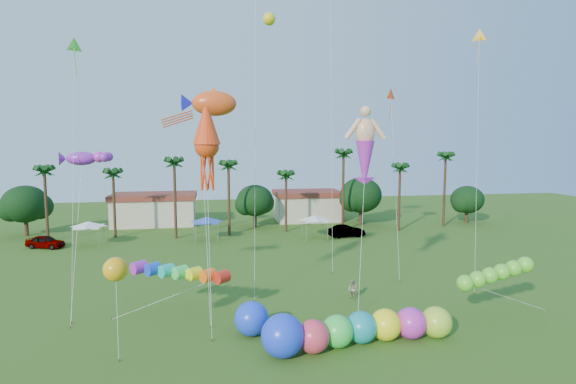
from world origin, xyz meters
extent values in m
cylinder|color=#3A2819|center=(-26.00, 40.00, 4.50)|extent=(0.36, 0.36, 9.00)
cylinder|color=#3A2819|center=(-18.00, 41.00, 4.25)|extent=(0.36, 0.36, 8.50)
cylinder|color=#3A2819|center=(-10.00, 39.00, 5.00)|extent=(0.36, 0.36, 10.00)
cylinder|color=#3A2819|center=(-3.00, 40.00, 4.75)|extent=(0.36, 0.36, 9.50)
cylinder|color=#3A2819|center=(5.00, 41.00, 4.00)|extent=(0.36, 0.36, 8.00)
cylinder|color=#3A2819|center=(13.00, 40.00, 5.50)|extent=(0.36, 0.36, 11.00)
cylinder|color=#3A2819|center=(21.00, 39.00, 4.50)|extent=(0.36, 0.36, 9.00)
cylinder|color=#3A2819|center=(29.00, 41.00, 5.25)|extent=(0.36, 0.36, 10.50)
sphere|color=#113814|center=(-30.00, 44.00, 4.34)|extent=(5.88, 5.88, 5.88)
sphere|color=#113814|center=(1.00, 45.00, 4.03)|extent=(5.46, 5.46, 5.46)
sphere|color=#113814|center=(17.00, 44.00, 4.65)|extent=(6.30, 6.30, 6.30)
sphere|color=#113814|center=(34.00, 43.00, 3.72)|extent=(5.04, 5.04, 5.04)
cube|color=beige|center=(-14.00, 50.00, 2.00)|extent=(12.00, 7.00, 4.00)
cube|color=beige|center=(10.00, 50.00, 2.00)|extent=(10.00, 7.00, 4.00)
pyramid|color=white|center=(-20.00, 36.00, 2.75)|extent=(3.00, 3.00, 0.60)
pyramid|color=blue|center=(-6.00, 37.00, 2.75)|extent=(3.00, 3.00, 0.60)
pyramid|color=white|center=(8.00, 36.00, 2.75)|extent=(3.00, 3.00, 0.60)
imported|color=#4C4C54|center=(-24.93, 35.89, 0.76)|extent=(4.79, 3.12, 1.52)
imported|color=#4C4C54|center=(12.38, 36.05, 0.80)|extent=(5.03, 2.39, 1.59)
imported|color=gray|center=(5.67, 12.66, 0.81)|extent=(0.89, 0.98, 1.62)
sphere|color=#DB3953|center=(0.52, 4.19, 0.99)|extent=(1.99, 1.99, 1.99)
sphere|color=#33DB4A|center=(2.14, 4.66, 0.99)|extent=(1.99, 1.99, 1.99)
sphere|color=teal|center=(3.77, 4.99, 0.99)|extent=(1.99, 1.99, 1.99)
sphere|color=#FFF51A|center=(5.42, 5.13, 0.99)|extent=(1.99, 1.99, 1.99)
sphere|color=#C52EC0|center=(7.09, 5.08, 0.99)|extent=(1.99, 1.99, 1.99)
sphere|color=#A8DA30|center=(8.78, 4.96, 0.99)|extent=(1.99, 1.99, 1.99)
sphere|color=#1C3DFF|center=(-1.35, 3.98, 1.27)|extent=(2.81, 2.81, 2.54)
sphere|color=#1B42F9|center=(-2.87, 7.23, 1.11)|extent=(2.23, 2.23, 2.23)
cylinder|color=red|center=(-6.36, 10.43, 3.01)|extent=(6.29, 4.17, 0.91)
cylinder|color=silver|center=(-8.54, 10.96, 1.51)|extent=(7.75, 1.10, 3.04)
cylinder|color=brown|center=(-12.41, 11.50, 0.08)|extent=(0.08, 0.08, 0.16)
ellipsoid|color=#5BD02E|center=(11.80, 6.79, 2.82)|extent=(6.32, 1.83, 1.36)
cylinder|color=silver|center=(15.49, 7.34, 1.41)|extent=(7.38, 1.12, 2.84)
cylinder|color=brown|center=(19.17, 7.89, 0.08)|extent=(0.08, 0.08, 0.16)
sphere|color=gold|center=(-10.85, 6.08, 5.09)|extent=(1.48, 1.48, 1.42)
cylinder|color=silver|center=(-10.74, 5.50, 2.54)|extent=(0.24, 1.17, 5.09)
cylinder|color=brown|center=(-10.64, 4.93, 0.08)|extent=(0.08, 0.08, 0.16)
cylinder|color=silver|center=(5.68, 10.78, 5.91)|extent=(1.65, 3.75, 11.82)
cylinder|color=brown|center=(4.88, 8.92, 0.08)|extent=(0.08, 0.08, 0.16)
ellipsoid|color=#EB4C1A|center=(-4.96, 13.14, 15.29)|extent=(5.12, 3.50, 2.03)
cylinder|color=silver|center=(-5.22, 11.00, 7.65)|extent=(0.54, 4.31, 15.30)
cylinder|color=brown|center=(-5.48, 8.85, 0.08)|extent=(0.08, 0.08, 0.16)
cylinder|color=silver|center=(-1.61, 16.89, 13.31)|extent=(0.99, 6.96, 26.63)
cylinder|color=brown|center=(-2.09, 13.43, 0.08)|extent=(0.08, 0.08, 0.16)
cone|color=#EC3D13|center=(-5.54, 10.91, 12.19)|extent=(2.07, 2.07, 5.46)
cylinder|color=silver|center=(-5.47, 8.82, 6.09)|extent=(0.16, 4.21, 12.20)
cylinder|color=brown|center=(-5.40, 6.73, 0.08)|extent=(0.08, 0.08, 0.16)
ellipsoid|color=purple|center=(-14.59, 14.15, 11.29)|extent=(4.12, 3.05, 1.43)
cylinder|color=silver|center=(-14.70, 12.26, 5.64)|extent=(0.26, 3.79, 11.30)
cylinder|color=brown|center=(-14.82, 10.38, 0.08)|extent=(0.08, 0.08, 0.16)
cone|color=red|center=(11.95, 21.01, 17.02)|extent=(1.35, 0.89, 1.38)
cylinder|color=silver|center=(11.60, 18.62, 8.51)|extent=(0.74, 4.81, 17.03)
cylinder|color=brown|center=(11.24, 16.23, 0.08)|extent=(0.08, 0.08, 0.16)
cone|color=#F7AC19|center=(17.36, 15.23, 21.40)|extent=(1.22, 1.00, 1.31)
cylinder|color=silver|center=(16.69, 13.70, 10.70)|extent=(1.37, 3.09, 21.40)
cylinder|color=brown|center=(16.02, 12.17, 0.08)|extent=(0.08, 0.08, 0.16)
cone|color=green|center=(-14.83, 14.67, 19.34)|extent=(1.22, 0.92, 1.28)
cylinder|color=silver|center=(-14.90, 12.93, 9.67)|extent=(0.16, 3.51, 19.34)
cylinder|color=brown|center=(-14.96, 11.19, 0.08)|extent=(0.08, 0.08, 0.16)
cylinder|color=silver|center=(6.34, 22.12, 14.88)|extent=(0.66, 4.46, 29.76)
cylinder|color=brown|center=(6.03, 19.90, 0.08)|extent=(0.08, 0.08, 0.16)
camera|label=1|loc=(-5.23, -20.69, 12.33)|focal=28.00mm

